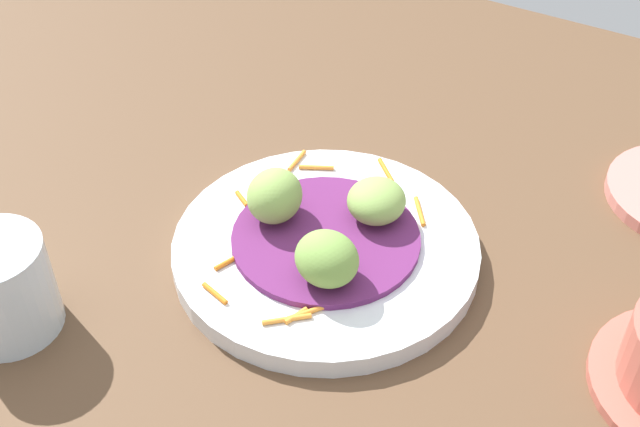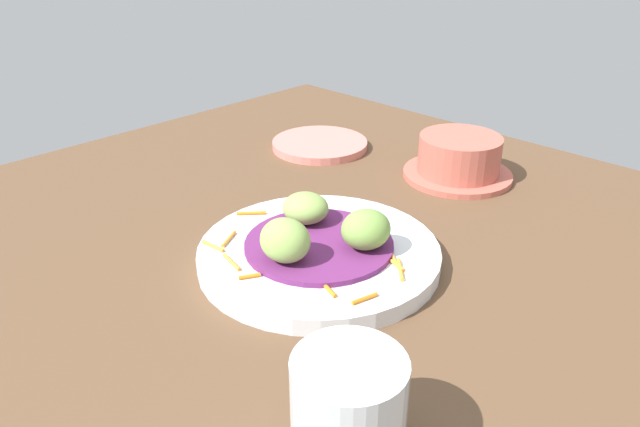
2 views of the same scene
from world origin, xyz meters
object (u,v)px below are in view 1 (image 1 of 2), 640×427
Objects in this scene: guac_scoop_center at (327,259)px; main_plate at (326,249)px; guac_scoop_left at (275,196)px; guac_scoop_right at (376,201)px; water_glass at (1,288)px.

main_plate is at bearing -148.11° from guac_scoop_center.
main_plate is 4.95× the size of guac_scoop_left.
guac_scoop_right is 29.83cm from water_glass.
guac_scoop_right reaches higher than main_plate.
guac_scoop_left is 8.42cm from guac_scoop_right.
guac_scoop_left is at bearing 147.96° from water_glass.
guac_scoop_left reaches higher than guac_scoop_right.
water_glass is (23.13, -18.83, -0.11)cm from guac_scoop_right.
water_glass reaches higher than guac_scoop_center.
guac_scoop_center reaches higher than main_plate.
main_plate is 25.26cm from water_glass.
guac_scoop_right is at bearing 121.89° from guac_scoop_left.
guac_scoop_left is 0.65× the size of water_glass.
guac_scoop_left is at bearing -58.11° from guac_scoop_right.
water_glass is at bearing -32.04° from guac_scoop_left.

